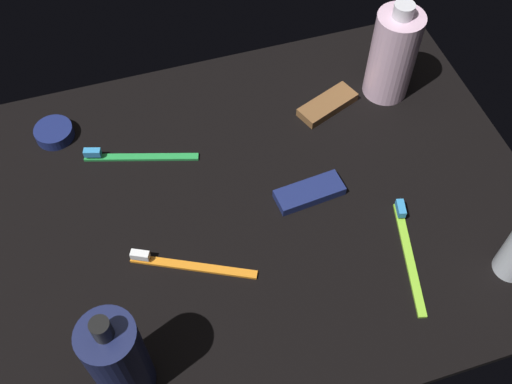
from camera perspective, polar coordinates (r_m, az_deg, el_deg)
The scene contains 9 objects.
ground_plane at distance 91.25cm, azimuth -0.00°, elevation -1.28°, with size 84.00×64.00×1.20cm, color black.
lotion_bottle at distance 73.60cm, azimuth -12.92°, elevation -15.07°, with size 6.78×6.78×18.02cm.
bodywash_bottle at distance 102.34cm, azimuth 12.79°, elevation 12.54°, with size 7.55×7.55×17.88cm.
toothbrush_green at distance 97.20cm, azimuth -11.44°, elevation 3.37°, with size 17.59×6.32×2.10cm.
toothbrush_lime at distance 88.61cm, azimuth 14.16°, elevation -5.27°, with size 5.53×17.75×2.10cm.
toothbrush_orange at distance 85.39cm, azimuth -6.67°, elevation -6.78°, with size 16.72×8.93×2.10cm.
snack_bar_navy at distance 91.30cm, azimuth 5.06°, elevation -0.04°, with size 10.40×4.00×1.50cm, color navy.
snack_bar_brown at distance 102.83cm, azimuth 6.77°, elevation 8.19°, with size 10.40×4.00×1.50cm, color brown.
cream_tin_left at distance 103.07cm, azimuth -18.51°, elevation 5.34°, with size 6.13×6.13×1.95cm, color navy.
Camera 1 is at (-14.87, -47.80, 75.69)cm, focal length 42.38 mm.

